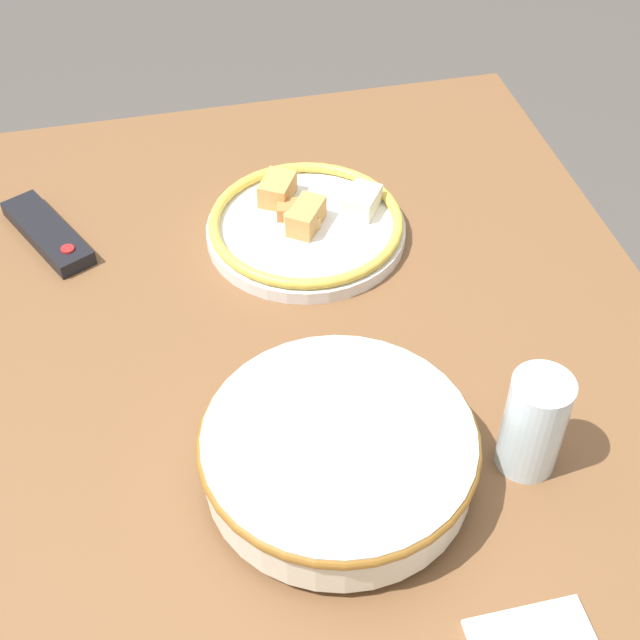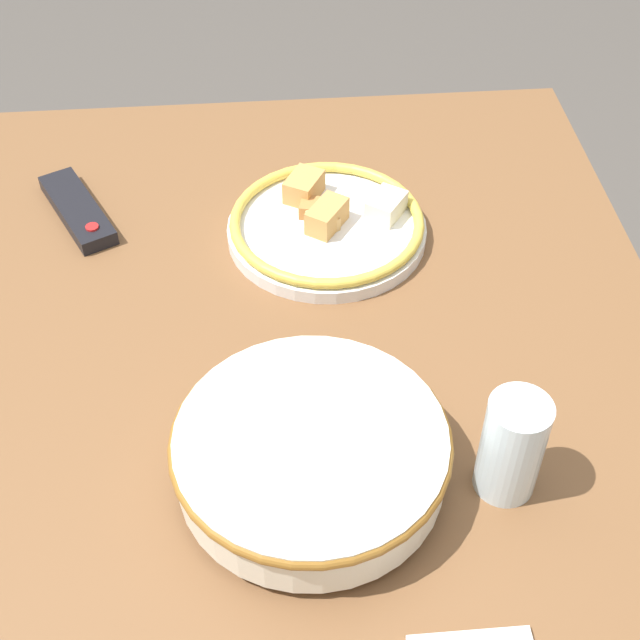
# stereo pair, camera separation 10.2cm
# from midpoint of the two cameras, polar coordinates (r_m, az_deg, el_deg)

# --- Properties ---
(dining_table) EXTENTS (1.16, 1.01, 0.73)m
(dining_table) POSITION_cam_midpoint_polar(r_m,az_deg,el_deg) (1.07, -6.51, -7.05)
(dining_table) COLOR brown
(dining_table) RESTS_ON ground_plane
(noodle_bowl) EXTENTS (0.28, 0.28, 0.07)m
(noodle_bowl) POSITION_cam_midpoint_polar(r_m,az_deg,el_deg) (0.89, -2.12, -8.70)
(noodle_bowl) COLOR silver
(noodle_bowl) RESTS_ON dining_table
(food_plate) EXTENTS (0.26, 0.26, 0.05)m
(food_plate) POSITION_cam_midpoint_polar(r_m,az_deg,el_deg) (1.18, -3.37, 6.01)
(food_plate) COLOR white
(food_plate) RESTS_ON dining_table
(tv_remote) EXTENTS (0.17, 0.12, 0.02)m
(tv_remote) POSITION_cam_midpoint_polar(r_m,az_deg,el_deg) (1.24, -19.33, 5.18)
(tv_remote) COLOR black
(tv_remote) RESTS_ON dining_table
(drinking_glass) EXTENTS (0.06, 0.06, 0.12)m
(drinking_glass) POSITION_cam_midpoint_polar(r_m,az_deg,el_deg) (0.90, 10.40, -6.72)
(drinking_glass) COLOR silver
(drinking_glass) RESTS_ON dining_table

